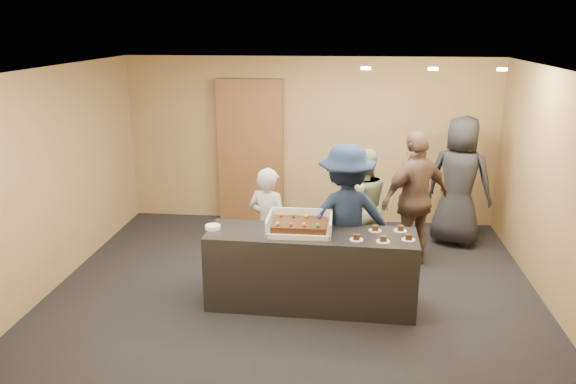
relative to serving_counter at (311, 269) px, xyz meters
The scene contains 17 objects.
room 1.06m from the serving_counter, 113.87° to the left, with size 6.04×6.00×2.70m.
serving_counter is the anchor object (origin of this frame).
storage_cabinet 3.24m from the serving_counter, 112.27° to the left, with size 1.07×0.15×2.35m, color brown.
cake_box 0.52m from the serving_counter, 168.73° to the left, with size 0.73×0.50×0.21m.
sheet_cake 0.56m from the serving_counter, behind, with size 0.62×0.43×0.12m.
plate_stack 1.24m from the serving_counter, behind, with size 0.18×0.18×0.04m, color white.
slice_a 0.71m from the serving_counter, 17.72° to the right, with size 0.15×0.15×0.07m.
slice_b 0.88m from the serving_counter, 11.37° to the left, with size 0.15×0.15×0.07m.
slice_c 0.95m from the serving_counter, 12.80° to the right, with size 0.15×0.15×0.07m.
slice_d 1.13m from the serving_counter, ahead, with size 0.15×0.15×0.07m.
slice_e 1.19m from the serving_counter, ahead, with size 0.15×0.15×0.07m.
person_server_grey 0.85m from the serving_counter, 135.97° to the left, with size 0.55×0.36×1.51m, color #ADADB2.
person_sage_man 1.55m from the serving_counter, 66.49° to the left, with size 0.78×0.60×1.60m, color gray.
person_navy_man 0.76m from the serving_counter, 49.25° to the left, with size 1.19×0.69×1.85m, color #142038.
person_brown_extra 1.94m from the serving_counter, 45.72° to the left, with size 1.09×0.45×1.85m, color brown.
person_dark_suit 3.02m from the serving_counter, 46.90° to the left, with size 0.95×0.62×1.94m, color black.
ceiling_spotlights 2.80m from the serving_counter, 36.42° to the left, with size 1.72×0.12×0.03m.
Camera 1 is at (0.59, -6.49, 3.19)m, focal length 35.00 mm.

